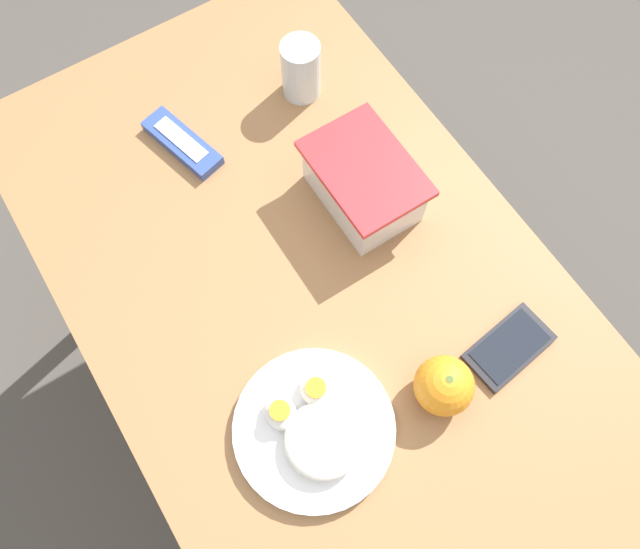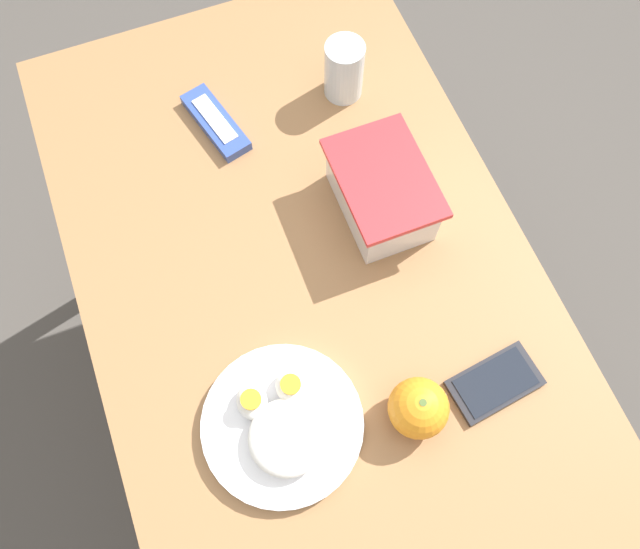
% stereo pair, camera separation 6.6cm
% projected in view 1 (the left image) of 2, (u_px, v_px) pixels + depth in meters
% --- Properties ---
extents(ground_plane, '(10.00, 10.00, 0.00)m').
position_uv_depth(ground_plane, '(317.00, 390.00, 1.62)').
color(ground_plane, '#4C4742').
extents(table, '(1.14, 0.66, 0.76)m').
position_uv_depth(table, '(315.00, 310.00, 1.01)').
color(table, '#996B42').
rests_on(table, ground_plane).
extents(food_container, '(0.18, 0.13, 0.09)m').
position_uv_depth(food_container, '(363.00, 185.00, 0.93)').
color(food_container, white).
rests_on(food_container, table).
extents(orange_fruit, '(0.08, 0.08, 0.08)m').
position_uv_depth(orange_fruit, '(444.00, 386.00, 0.82)').
color(orange_fruit, orange).
rests_on(orange_fruit, table).
extents(rice_plate, '(0.22, 0.22, 0.05)m').
position_uv_depth(rice_plate, '(315.00, 429.00, 0.82)').
color(rice_plate, white).
rests_on(rice_plate, table).
extents(candy_bar, '(0.15, 0.08, 0.02)m').
position_uv_depth(candy_bar, '(182.00, 143.00, 1.00)').
color(candy_bar, '#334C9E').
rests_on(candy_bar, table).
extents(cell_phone, '(0.08, 0.13, 0.01)m').
position_uv_depth(cell_phone, '(509.00, 347.00, 0.88)').
color(cell_phone, '#232328').
rests_on(cell_phone, table).
extents(drinking_glass, '(0.06, 0.06, 0.10)m').
position_uv_depth(drinking_glass, '(301.00, 70.00, 1.00)').
color(drinking_glass, silver).
rests_on(drinking_glass, table).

